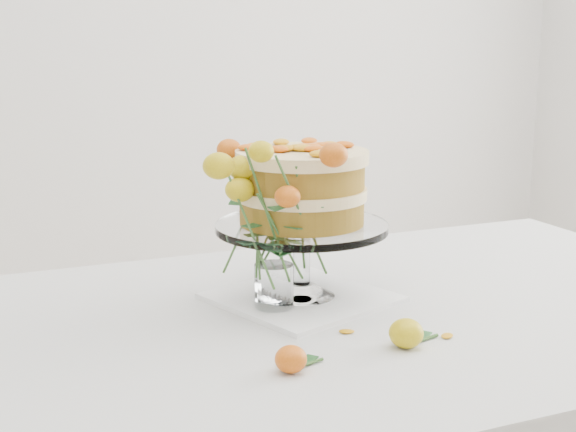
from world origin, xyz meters
The scene contains 9 objects.
table centered at (0.00, 0.00, 0.67)m, with size 1.43×0.93×0.76m.
napkin centered at (-0.12, 0.08, 0.76)m, with size 0.28×0.28×0.01m, color white.
cake_stand centered at (-0.12, 0.08, 0.95)m, with size 0.31×0.31×0.28m.
rose_vase centered at (-0.19, 0.04, 0.96)m, with size 0.25×0.25×0.34m.
loose_rose_near centered at (-0.06, -0.19, 0.78)m, with size 0.10×0.05×0.05m.
loose_rose_far centered at (-0.26, -0.21, 0.78)m, with size 0.08×0.05×0.04m.
stray_petal_a centered at (-0.12, -0.10, 0.76)m, with size 0.03×0.02×0.00m, color orange.
stray_petal_b centered at (-0.02, -0.14, 0.76)m, with size 0.03×0.02×0.00m, color orange.
stray_petal_c centered at (0.02, -0.18, 0.76)m, with size 0.03×0.02×0.00m, color orange.
Camera 1 is at (-0.69, -1.20, 1.23)m, focal length 50.00 mm.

